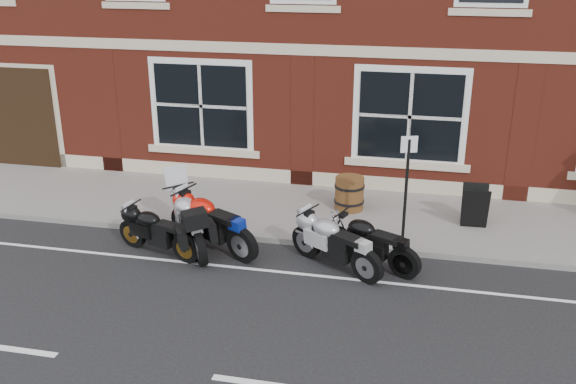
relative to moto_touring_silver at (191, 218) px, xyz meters
name	(u,v)px	position (x,y,z in m)	size (l,w,h in m)	color
ground	(308,280)	(2.52, -0.92, -0.60)	(80.00, 80.00, 0.00)	black
sidewalk	(333,213)	(2.52, 2.08, -0.54)	(30.00, 3.00, 0.12)	slate
kerb	(321,244)	(2.52, 0.50, -0.54)	(30.00, 0.16, 0.12)	slate
moto_touring_silver	(191,218)	(0.00, 0.00, 0.00)	(1.32, 1.98, 1.48)	black
moto_sport_red	(212,221)	(0.44, -0.03, 0.00)	(2.11, 1.23, 1.04)	black
moto_sport_black	(158,230)	(-0.52, -0.46, -0.10)	(1.88, 0.73, 0.87)	black
moto_sport_silver	(335,241)	(2.91, -0.34, -0.06)	(1.85, 1.25, 0.95)	black
moto_naked_black	(370,240)	(3.53, -0.12, -0.08)	(1.88, 1.01, 0.91)	black
a_board_sign	(475,206)	(5.51, 1.91, -0.04)	(0.53, 0.35, 0.88)	black
barrel_planter	(349,193)	(2.85, 2.29, -0.11)	(0.67, 0.67, 0.74)	#4C2C14
parking_sign	(406,184)	(4.10, 0.63, 0.80)	(0.31, 0.11, 2.22)	black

